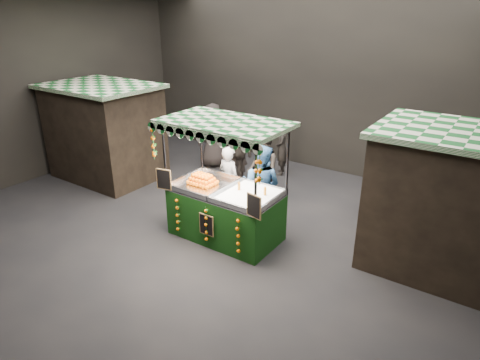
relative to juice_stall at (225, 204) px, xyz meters
The scene contains 14 objects.
ground 0.87m from the juice_stall, 169.19° to the right, with size 12.00×12.00×0.00m, color black.
market_hall 2.64m from the juice_stall, 169.19° to the right, with size 12.10×10.10×5.05m.
neighbour_stall_left 4.91m from the juice_stall, 169.08° to the left, with size 3.00×2.20×2.60m.
neighbour_stall_right 4.29m from the juice_stall, 19.58° to the left, with size 3.00×2.20×2.60m.
juice_stall is the anchor object (origin of this frame).
vendor_grey 1.11m from the juice_stall, 121.42° to the left, with size 0.65×0.48×1.64m.
vendor_blue 0.97m from the juice_stall, 71.77° to the left, with size 0.97×0.80×1.84m.
shopper_0 3.02m from the juice_stall, 119.99° to the left, with size 0.71×0.57×1.70m.
shopper_1 1.74m from the juice_stall, 95.82° to the left, with size 1.12×1.12×1.83m.
shopper_2 2.97m from the juice_stall, 119.31° to the left, with size 1.19×0.81×1.87m.
shopper_3 4.97m from the juice_stall, 65.49° to the left, with size 1.07×1.32×1.78m.
shopper_4 4.30m from the juice_stall, 131.08° to the left, with size 1.12×1.05×1.92m.
shopper_5 3.55m from the juice_stall, 51.37° to the left, with size 0.91×1.62×1.66m.
shopper_6 3.91m from the juice_stall, 101.91° to the left, with size 0.57×0.66×1.54m.
Camera 1 is at (4.95, -6.02, 4.46)m, focal length 30.96 mm.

